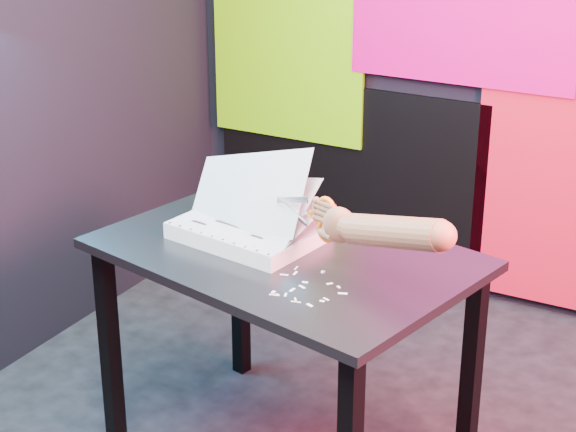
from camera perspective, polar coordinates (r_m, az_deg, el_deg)
The scene contains 7 objects.
room at distance 2.53m, azimuth 4.97°, elevation 8.82°, with size 3.01×3.01×2.71m.
backdrop at distance 3.96m, azimuth 14.36°, elevation 7.18°, with size 2.88×0.05×2.08m.
work_table at distance 2.93m, azimuth -0.15°, elevation -3.82°, with size 1.23×0.95×0.75m.
printout_stack at distance 2.95m, azimuth -2.36°, elevation -0.79°, with size 0.47×0.37×0.32m.
scissors at distance 2.73m, azimuth 2.04°, elevation -0.12°, with size 0.24×0.09×0.14m.
hand_forearm at distance 2.56m, azimuth 5.77°, elevation -0.87°, with size 0.47×0.20×0.18m.
paper_clippings at distance 2.65m, azimuth 1.02°, elevation -4.32°, with size 0.22×0.22×0.00m.
Camera 1 is at (0.99, -2.26, 1.93)m, focal length 60.00 mm.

